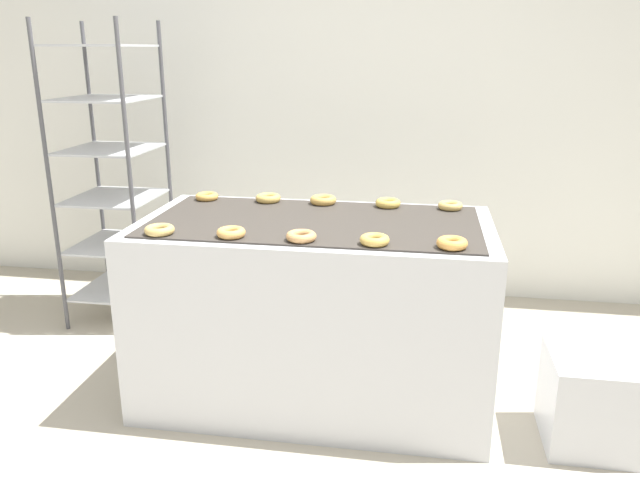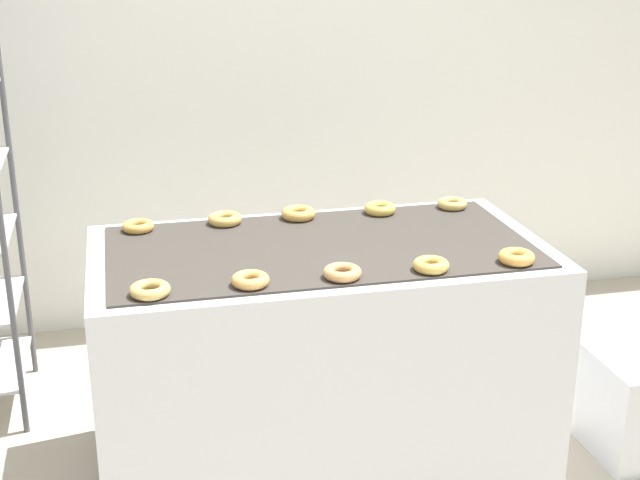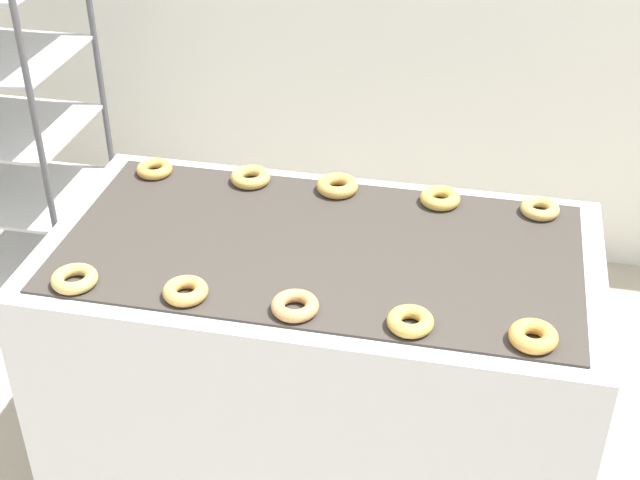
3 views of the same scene
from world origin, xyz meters
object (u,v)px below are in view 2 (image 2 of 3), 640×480
at_px(donut_near_left, 250,280).
at_px(donut_near_rightmost, 516,257).
at_px(donut_far_center, 298,213).
at_px(donut_far_right, 380,209).
at_px(donut_far_left, 225,219).
at_px(donut_far_rightmost, 452,204).
at_px(glaze_bin, 638,404).
at_px(donut_near_leftmost, 150,290).
at_px(donut_far_leftmost, 138,226).
at_px(donut_near_center, 343,272).
at_px(donut_near_right, 431,265).
at_px(fryer_machine, 320,358).

height_order(donut_near_left, donut_near_rightmost, donut_near_rightmost).
xyz_separation_m(donut_near_left, donut_far_center, (0.28, 0.62, 0.00)).
relative_size(donut_near_left, donut_far_right, 0.97).
height_order(donut_far_left, donut_far_center, donut_far_center).
xyz_separation_m(donut_near_left, donut_far_left, (0.00, 0.62, 0.00)).
height_order(donut_far_left, donut_far_rightmost, donut_far_left).
height_order(glaze_bin, donut_far_left, donut_far_left).
bearing_deg(donut_near_leftmost, donut_far_center, 47.00).
bearing_deg(donut_far_rightmost, donut_near_rightmost, -91.30).
bearing_deg(donut_far_leftmost, donut_near_leftmost, -88.96).
distance_m(donut_far_leftmost, donut_far_left, 0.32).
bearing_deg(donut_near_left, donut_near_center, -0.42).
bearing_deg(donut_far_leftmost, donut_far_center, 0.91).
bearing_deg(donut_far_right, donut_near_center, -116.48).
xyz_separation_m(donut_far_leftmost, donut_far_right, (0.92, 0.00, 0.00)).
relative_size(donut_near_right, donut_far_right, 0.96).
distance_m(donut_near_leftmost, donut_far_center, 0.86).
bearing_deg(fryer_machine, donut_far_left, 132.87).
distance_m(donut_near_right, donut_far_center, 0.70).
xyz_separation_m(donut_near_center, donut_far_leftmost, (-0.61, 0.61, -0.00)).
bearing_deg(donut_far_right, donut_near_left, -134.49).
bearing_deg(donut_near_center, donut_near_rightmost, -0.21).
height_order(donut_near_center, donut_far_rightmost, same).
bearing_deg(donut_far_center, glaze_bin, -22.94).
distance_m(donut_near_center, donut_near_rightmost, 0.59).
xyz_separation_m(donut_near_rightmost, donut_far_center, (-0.60, 0.63, -0.00)).
bearing_deg(donut_near_left, donut_far_rightmost, 34.33).
bearing_deg(donut_far_right, glaze_bin, -29.46).
bearing_deg(donut_near_leftmost, donut_near_right, 0.10).
relative_size(donut_near_rightmost, donut_far_rightmost, 1.04).
relative_size(fryer_machine, donut_near_left, 13.32).
xyz_separation_m(donut_far_center, donut_far_rightmost, (0.62, -0.01, -0.00)).
height_order(fryer_machine, glaze_bin, fryer_machine).
height_order(donut_near_center, donut_far_center, donut_far_center).
relative_size(fryer_machine, donut_far_right, 12.95).
xyz_separation_m(fryer_machine, donut_near_leftmost, (-0.60, -0.31, 0.45)).
height_order(glaze_bin, donut_far_center, donut_far_center).
distance_m(donut_near_right, donut_far_left, 0.86).
height_order(glaze_bin, donut_near_left, donut_near_left).
xyz_separation_m(glaze_bin, donut_near_left, (-1.49, -0.11, 0.69)).
xyz_separation_m(donut_far_left, donut_far_center, (0.28, 0.00, 0.00)).
distance_m(donut_near_center, donut_far_rightmost, 0.86).
xyz_separation_m(glaze_bin, donut_near_right, (-0.91, -0.11, 0.69)).
xyz_separation_m(donut_near_left, donut_near_rightmost, (0.88, -0.00, 0.00)).
bearing_deg(donut_near_center, fryer_machine, 90.50).
distance_m(fryer_machine, donut_near_leftmost, 0.81).
bearing_deg(donut_far_leftmost, donut_near_rightmost, -27.15).
bearing_deg(donut_far_leftmost, donut_far_right, 0.02).
distance_m(glaze_bin, donut_near_right, 1.15).
bearing_deg(donut_far_left, donut_far_rightmost, -0.41).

